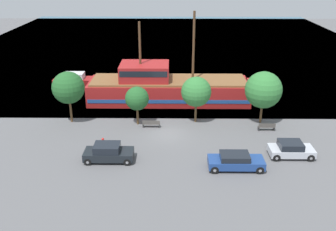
{
  "coord_description": "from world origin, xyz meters",
  "views": [
    {
      "loc": [
        0.41,
        -34.4,
        16.46
      ],
      "look_at": [
        0.0,
        2.0,
        1.2
      ],
      "focal_mm": 40.0,
      "sensor_mm": 36.0,
      "label": 1
    }
  ],
  "objects": [
    {
      "name": "ground_plane",
      "position": [
        0.0,
        0.0,
        0.0
      ],
      "size": [
        160.0,
        160.0,
        0.0
      ],
      "primitive_type": "plane",
      "color": "#5B5B5E"
    },
    {
      "name": "water_surface",
      "position": [
        0.0,
        44.0,
        0.0
      ],
      "size": [
        80.0,
        80.0,
        0.0
      ],
      "primitive_type": "plane",
      "color": "#38667F",
      "rests_on": "ground"
    },
    {
      "name": "pirate_ship",
      "position": [
        -0.27,
        9.67,
        1.75
      ],
      "size": [
        20.93,
        5.52,
        11.0
      ],
      "color": "#A31E1E",
      "rests_on": "water_surface"
    },
    {
      "name": "moored_boat_dockside",
      "position": [
        -12.89,
        15.91,
        0.67
      ],
      "size": [
        6.72,
        2.33,
        1.76
      ],
      "color": "maroon",
      "rests_on": "water_surface"
    },
    {
      "name": "parked_car_curb_front",
      "position": [
        5.81,
        -6.74,
        0.71
      ],
      "size": [
        4.69,
        1.92,
        1.4
      ],
      "color": "navy",
      "rests_on": "ground_plane"
    },
    {
      "name": "parked_car_curb_mid",
      "position": [
        -5.16,
        -5.46,
        0.76
      ],
      "size": [
        4.3,
        1.97,
        1.57
      ],
      "color": "black",
      "rests_on": "ground_plane"
    },
    {
      "name": "parked_car_curb_rear",
      "position": [
        11.1,
        -4.58,
        0.71
      ],
      "size": [
        3.93,
        1.99,
        1.44
      ],
      "color": "#B7BCC6",
      "rests_on": "ground_plane"
    },
    {
      "name": "fire_hydrant",
      "position": [
        -6.15,
        -2.56,
        0.41
      ],
      "size": [
        0.42,
        0.25,
        0.76
      ],
      "color": "red",
      "rests_on": "ground_plane"
    },
    {
      "name": "bench_promenade_east",
      "position": [
        -1.76,
        1.54,
        0.44
      ],
      "size": [
        1.83,
        0.45,
        0.85
      ],
      "color": "#4C4742",
      "rests_on": "ground_plane"
    },
    {
      "name": "bench_promenade_west",
      "position": [
        10.23,
        0.9,
        0.44
      ],
      "size": [
        1.74,
        0.45,
        0.85
      ],
      "color": "#4C4742",
      "rests_on": "ground_plane"
    },
    {
      "name": "tree_row_east",
      "position": [
        -10.55,
        3.02,
        3.91
      ],
      "size": [
        3.43,
        3.43,
        5.63
      ],
      "color": "brown",
      "rests_on": "ground_plane"
    },
    {
      "name": "tree_row_mideast",
      "position": [
        -3.26,
        2.47,
        2.92
      ],
      "size": [
        2.52,
        2.52,
        4.19
      ],
      "color": "brown",
      "rests_on": "ground_plane"
    },
    {
      "name": "tree_row_midwest",
      "position": [
        2.98,
        3.15,
        3.46
      ],
      "size": [
        3.22,
        3.22,
        5.07
      ],
      "color": "brown",
      "rests_on": "ground_plane"
    },
    {
      "name": "tree_row_west",
      "position": [
        10.05,
        3.05,
        3.73
      ],
      "size": [
        3.9,
        3.9,
        5.68
      ],
      "color": "brown",
      "rests_on": "ground_plane"
    }
  ]
}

